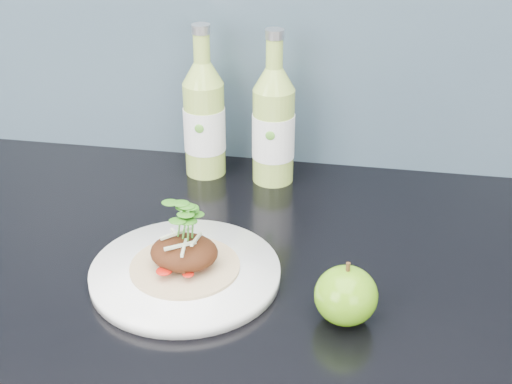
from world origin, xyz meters
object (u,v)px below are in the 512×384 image
dinner_plate (185,273)px  green_apple (346,296)px  cider_bottle_left (204,119)px  cider_bottle_right (274,126)px

dinner_plate → green_apple: (0.20, -0.05, 0.03)m
cider_bottle_left → green_apple: bearing=-36.6°
cider_bottle_left → cider_bottle_right: same height
green_apple → cider_bottle_left: (-0.25, 0.35, 0.06)m
cider_bottle_left → cider_bottle_right: 0.11m
green_apple → dinner_plate: bearing=166.7°
dinner_plate → cider_bottle_left: cider_bottle_left is taller
dinner_plate → cider_bottle_left: (-0.05, 0.30, 0.08)m
dinner_plate → cider_bottle_right: bearing=77.1°
green_apple → cider_bottle_right: size_ratio=0.32×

